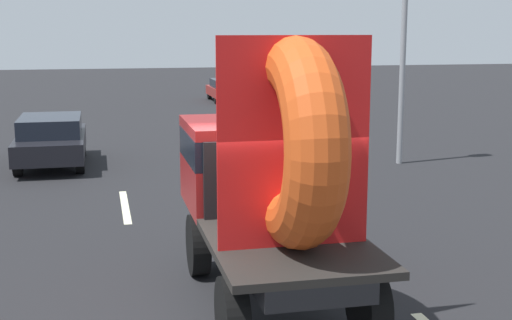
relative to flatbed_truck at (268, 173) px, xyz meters
name	(u,v)px	position (x,y,z in m)	size (l,w,h in m)	color
ground_plane	(252,304)	(-0.29, -0.25, -1.82)	(120.00, 120.00, 0.00)	black
flatbed_truck	(268,173)	(0.00, 0.00, 0.00)	(2.02, 4.75, 3.74)	black
distant_sedan	(51,139)	(-3.62, 10.98, -1.07)	(1.83, 4.28, 1.39)	black
traffic_light	(405,16)	(6.07, 9.11, 2.33)	(0.42, 0.36, 6.45)	gray
lane_dash_left_far	(125,206)	(-1.81, 5.75, -1.82)	(2.93, 0.16, 0.01)	beige
lane_dash_right_far	(288,200)	(1.81, 5.55, -1.82)	(2.02, 0.16, 0.01)	beige
oncoming_car	(225,89)	(4.29, 27.44, -1.19)	(1.53, 3.58, 1.17)	black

